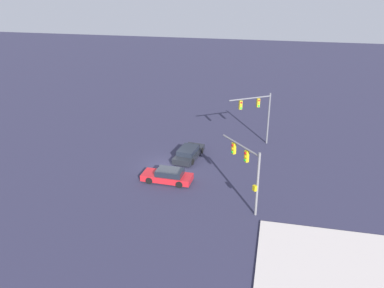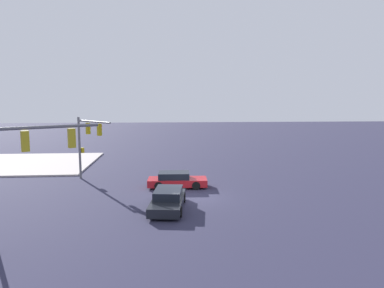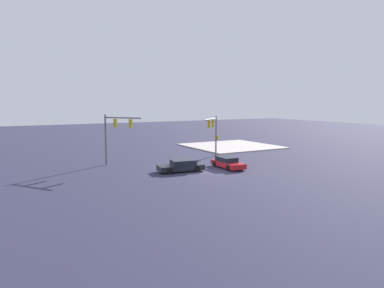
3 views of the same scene
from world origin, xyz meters
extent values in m
plane|color=#2A2941|center=(0.00, 0.00, 0.00)|extent=(174.00, 174.00, 0.00)
cylinder|color=slate|center=(9.10, -6.88, 2.69)|extent=(0.20, 0.20, 5.37)
cylinder|color=slate|center=(7.49, -5.04, 5.07)|extent=(3.34, 3.78, 0.15)
cube|color=#B39C11|center=(8.07, -5.71, 4.47)|extent=(0.41, 0.41, 0.95)
cylinder|color=red|center=(7.95, -5.81, 4.76)|extent=(0.18, 0.19, 0.20)
cylinder|color=orange|center=(7.95, -5.81, 4.46)|extent=(0.18, 0.19, 0.20)
cylinder|color=green|center=(7.95, -5.81, 4.16)|extent=(0.18, 0.19, 0.20)
cube|color=#B39C11|center=(6.91, -4.38, 4.47)|extent=(0.41, 0.41, 0.95)
cylinder|color=red|center=(6.79, -4.48, 4.76)|extent=(0.18, 0.19, 0.20)
cylinder|color=orange|center=(6.79, -4.48, 4.46)|extent=(0.18, 0.19, 0.20)
cylinder|color=green|center=(6.79, -4.48, 4.16)|extent=(0.18, 0.19, 0.20)
cube|color=#B39C11|center=(8.92, -7.04, 2.46)|extent=(0.38, 0.38, 0.44)
cylinder|color=#595A61|center=(9.28, 8.12, 2.91)|extent=(0.20, 0.20, 5.82)
cylinder|color=#595A61|center=(7.24, 6.75, 5.51)|extent=(4.17, 2.85, 0.15)
cube|color=#B09E1E|center=(8.09, 7.32, 4.91)|extent=(0.41, 0.39, 0.95)
cylinder|color=red|center=(8.18, 7.19, 5.20)|extent=(0.20, 0.16, 0.20)
cylinder|color=orange|center=(8.18, 7.19, 4.90)|extent=(0.20, 0.16, 0.20)
cylinder|color=green|center=(8.18, 7.19, 4.60)|extent=(0.20, 0.16, 0.20)
cube|color=#B09E1E|center=(6.32, 6.14, 4.91)|extent=(0.41, 0.39, 0.95)
cylinder|color=red|center=(6.41, 6.01, 5.20)|extent=(0.20, 0.16, 0.20)
cylinder|color=orange|center=(6.41, 6.01, 4.90)|extent=(0.20, 0.16, 0.20)
cylinder|color=green|center=(6.41, 6.01, 4.60)|extent=(0.20, 0.16, 0.20)
cube|color=red|center=(0.78, -3.04, 0.44)|extent=(4.66, 2.02, 0.55)
cube|color=black|center=(1.05, -3.05, 0.96)|extent=(2.45, 1.70, 0.50)
cylinder|color=black|center=(-0.68, -3.82, 0.32)|extent=(0.65, 0.25, 0.64)
cylinder|color=black|center=(-0.61, -2.13, 0.32)|extent=(0.65, 0.25, 0.64)
cylinder|color=black|center=(2.16, -3.95, 0.32)|extent=(0.65, 0.25, 0.64)
cylinder|color=black|center=(2.24, -2.26, 0.32)|extent=(0.65, 0.25, 0.64)
cube|color=black|center=(1.59, 2.42, 0.44)|extent=(2.49, 5.00, 0.55)
cube|color=black|center=(1.55, 2.14, 0.96)|extent=(1.96, 2.69, 0.50)
cylinder|color=black|center=(0.91, 4.01, 0.32)|extent=(0.30, 0.66, 0.64)
cylinder|color=black|center=(2.66, 3.78, 0.32)|extent=(0.30, 0.66, 0.64)
cylinder|color=black|center=(0.53, 1.06, 0.32)|extent=(0.30, 0.66, 0.64)
cylinder|color=black|center=(2.27, 0.83, 0.32)|extent=(0.30, 0.66, 0.64)
camera|label=1|loc=(9.97, -34.09, 17.43)|focal=37.18mm
camera|label=2|loc=(1.79, 23.47, 6.72)|focal=32.34mm
camera|label=3|loc=(-31.60, 19.76, 7.38)|focal=33.87mm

